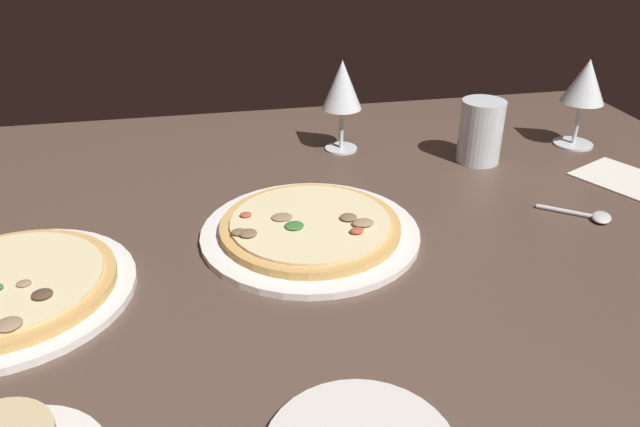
{
  "coord_description": "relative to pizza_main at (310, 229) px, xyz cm",
  "views": [
    {
      "loc": [
        16.5,
        75.86,
        48.17
      ],
      "look_at": [
        1.61,
        0.97,
        7.0
      ],
      "focal_mm": 34.09,
      "sensor_mm": 36.0,
      "label": 1
    }
  ],
  "objects": [
    {
      "name": "spoon",
      "position": [
        -42.62,
        3.06,
        -0.71
      ],
      "size": [
        10.05,
        8.31,
        1.0
      ],
      "color": "silver",
      "rests_on": "dining_table"
    },
    {
      "name": "dining_table",
      "position": [
        -3.24,
        -1.97,
        -3.16
      ],
      "size": [
        150.0,
        110.0,
        4.0
      ],
      "primitive_type": "cube",
      "color": "brown",
      "rests_on": "ground"
    },
    {
      "name": "water_glass",
      "position": [
        -34.88,
        -20.88,
        3.72
      ],
      "size": [
        7.75,
        7.75,
        11.31
      ],
      "color": "silver",
      "rests_on": "dining_table"
    },
    {
      "name": "wine_glass_near",
      "position": [
        -56.41,
        -24.55,
        10.81
      ],
      "size": [
        7.87,
        7.87,
        16.71
      ],
      "color": "silver",
      "rests_on": "dining_table"
    },
    {
      "name": "pizza_side",
      "position": [
        38.51,
        7.11,
        0.02
      ],
      "size": [
        29.69,
        29.69,
        3.33
      ],
      "color": "white",
      "rests_on": "dining_table"
    },
    {
      "name": "pizza_main",
      "position": [
        0.0,
        0.0,
        0.0
      ],
      "size": [
        31.22,
        31.22,
        3.4
      ],
      "color": "white",
      "rests_on": "dining_table"
    },
    {
      "name": "wine_glass_far",
      "position": [
        -11.69,
        -31.02,
        10.92
      ],
      "size": [
        7.34,
        7.34,
        17.09
      ],
      "color": "silver",
      "rests_on": "dining_table"
    }
  ]
}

